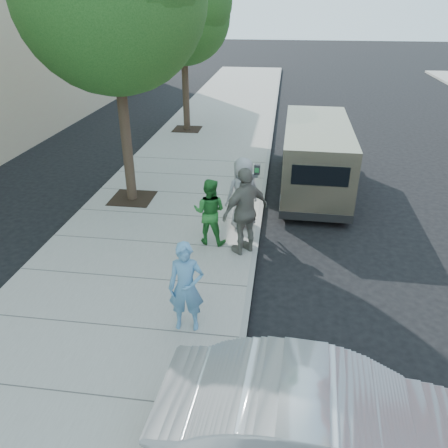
{
  "coord_description": "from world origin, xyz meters",
  "views": [
    {
      "loc": [
        1.9,
        -8.72,
        5.3
      ],
      "look_at": [
        0.8,
        -0.67,
        1.1
      ],
      "focal_mm": 35.0,
      "sensor_mm": 36.0,
      "label": 1
    }
  ],
  "objects": [
    {
      "name": "tree_far",
      "position": [
        -2.25,
        10.0,
        4.88
      ],
      "size": [
        3.92,
        3.8,
        6.49
      ],
      "color": "black",
      "rests_on": "sidewalk"
    },
    {
      "name": "person_officer",
      "position": [
        0.45,
        -2.84,
        0.98
      ],
      "size": [
        0.64,
        0.45,
        1.67
      ],
      "primitive_type": "imported",
      "rotation": [
        0.0,
        0.0,
        0.09
      ],
      "color": "#5891BB",
      "rests_on": "sidewalk"
    },
    {
      "name": "person_gray_shirt",
      "position": [
        1.03,
        1.13,
        1.05
      ],
      "size": [
        1.05,
        0.94,
        1.79
      ],
      "primitive_type": "imported",
      "rotation": [
        0.0,
        0.0,
        3.68
      ],
      "color": "#959698",
      "rests_on": "sidewalk"
    },
    {
      "name": "person_green_shirt",
      "position": [
        0.35,
        0.19,
        0.95
      ],
      "size": [
        0.84,
        0.69,
        1.59
      ],
      "primitive_type": "imported",
      "rotation": [
        0.0,
        0.0,
        3.03
      ],
      "color": "#27792E",
      "rests_on": "sidewalk"
    },
    {
      "name": "parking_meter",
      "position": [
        1.25,
        1.28,
        1.31
      ],
      "size": [
        0.34,
        0.14,
        1.6
      ],
      "rotation": [
        0.0,
        0.0,
        -0.08
      ],
      "color": "gray",
      "rests_on": "sidewalk"
    },
    {
      "name": "sedan",
      "position": [
        2.69,
        -5.08,
        0.7
      ],
      "size": [
        4.35,
        1.72,
        1.41
      ],
      "primitive_type": "imported",
      "rotation": [
        0.0,
        0.0,
        1.52
      ],
      "color": "#B4B8BB",
      "rests_on": "ground"
    },
    {
      "name": "sidewalk",
      "position": [
        -1.0,
        0.0,
        0.07
      ],
      "size": [
        5.0,
        60.0,
        0.15
      ],
      "primitive_type": "cube",
      "color": "gray",
      "rests_on": "ground"
    },
    {
      "name": "curb_face",
      "position": [
        1.44,
        0.0,
        0.07
      ],
      "size": [
        0.12,
        60.0,
        0.16
      ],
      "primitive_type": "cube",
      "color": "gray",
      "rests_on": "ground"
    },
    {
      "name": "ground",
      "position": [
        0.0,
        0.0,
        0.0
      ],
      "size": [
        120.0,
        120.0,
        0.0
      ],
      "primitive_type": "plane",
      "color": "black",
      "rests_on": "ground"
    },
    {
      "name": "van",
      "position": [
        2.93,
        4.15,
        1.09
      ],
      "size": [
        1.96,
        5.57,
        2.05
      ],
      "rotation": [
        0.0,
        0.0,
        -0.02
      ],
      "color": "tan",
      "rests_on": "ground"
    },
    {
      "name": "person_striped_polo",
      "position": [
        1.2,
        -0.13,
        1.16
      ],
      "size": [
        1.2,
        1.15,
        2.01
      ],
      "primitive_type": "imported",
      "rotation": [
        0.0,
        0.0,
        3.88
      ],
      "color": "slate",
      "rests_on": "sidewalk"
    }
  ]
}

